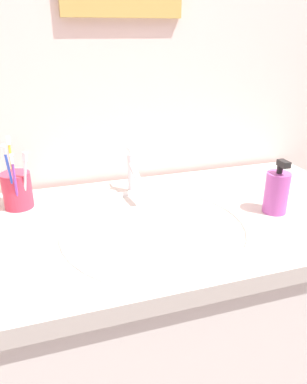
{
  "coord_description": "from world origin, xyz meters",
  "views": [
    {
      "loc": [
        -0.27,
        -0.83,
        1.31
      ],
      "look_at": [
        -0.02,
        -0.03,
        0.95
      ],
      "focal_mm": 34.36,
      "sensor_mm": 36.0,
      "label": 1
    }
  ],
  "objects": [
    {
      "name": "toothbrush_white",
      "position": [
        -0.32,
        0.15,
        0.96
      ],
      "size": [
        0.03,
        0.05,
        0.17
      ],
      "color": "white",
      "rests_on": "toothbrush_cup"
    },
    {
      "name": "toothbrush_blue",
      "position": [
        -0.36,
        0.14,
        0.97
      ],
      "size": [
        0.01,
        0.06,
        0.2
      ],
      "color": "blue",
      "rests_on": "toothbrush_cup"
    },
    {
      "name": "toothbrush_purple",
      "position": [
        -0.35,
        0.14,
        0.96
      ],
      "size": [
        0.01,
        0.05,
        0.17
      ],
      "color": "purple",
      "rests_on": "toothbrush_cup"
    },
    {
      "name": "toothbrush_yellow",
      "position": [
        -0.35,
        0.22,
        0.97
      ],
      "size": [
        0.01,
        0.03,
        0.19
      ],
      "color": "yellow",
      "rests_on": "toothbrush_cup"
    },
    {
      "name": "vanity_counter",
      "position": [
        0.0,
        0.0,
        0.43
      ],
      "size": [
        1.25,
        0.61,
        0.86
      ],
      "color": "silver",
      "rests_on": "ground"
    },
    {
      "name": "tiled_wall_back",
      "position": [
        0.0,
        0.34,
        1.2
      ],
      "size": [
        2.45,
        0.04,
        2.4
      ],
      "primitive_type": "cube",
      "color": "beige",
      "rests_on": "ground"
    },
    {
      "name": "sink_basin",
      "position": [
        -0.02,
        -0.06,
        0.81
      ],
      "size": [
        0.49,
        0.49,
        0.13
      ],
      "color": "white",
      "rests_on": "vanity_counter"
    },
    {
      "name": "toothbrush_cup",
      "position": [
        -0.35,
        0.19,
        0.91
      ],
      "size": [
        0.08,
        0.08,
        0.1
      ],
      "primitive_type": "cylinder",
      "color": "#D8334C",
      "rests_on": "vanity_counter"
    },
    {
      "name": "soap_dispenser",
      "position": [
        0.32,
        -0.06,
        0.92
      ],
      "size": [
        0.06,
        0.06,
        0.15
      ],
      "color": "#B24CA5",
      "rests_on": "vanity_counter"
    },
    {
      "name": "faucet",
      "position": [
        -0.02,
        0.17,
        0.93
      ],
      "size": [
        0.02,
        0.17,
        0.13
      ],
      "color": "silver",
      "rests_on": "sink_basin"
    }
  ]
}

